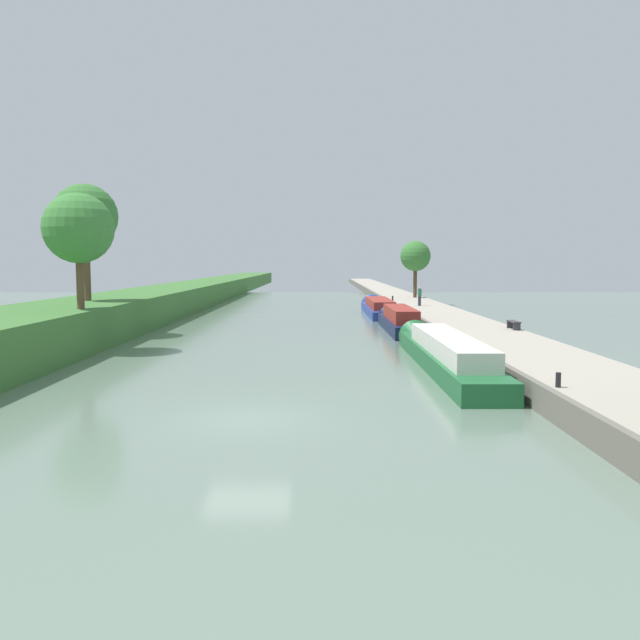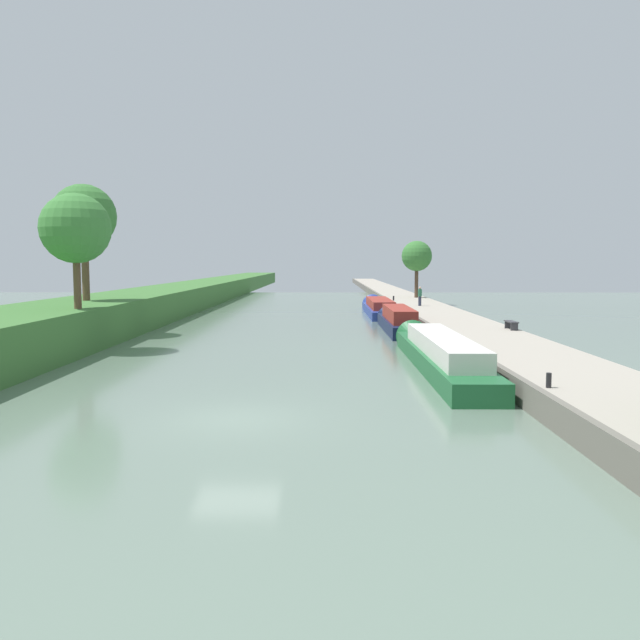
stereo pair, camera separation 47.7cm
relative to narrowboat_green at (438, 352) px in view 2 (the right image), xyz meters
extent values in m
plane|color=slate|center=(-7.54, -9.58, -0.64)|extent=(160.00, 160.00, 0.00)
cube|color=#A89E8E|center=(3.70, -9.58, -0.22)|extent=(4.46, 260.00, 0.83)
cube|color=#6B665B|center=(1.35, -9.58, -0.20)|extent=(0.25, 260.00, 0.88)
cube|color=#1E6033|center=(0.00, -0.59, -0.24)|extent=(1.97, 15.41, 0.79)
cube|color=silver|center=(0.00, -1.36, 0.52)|extent=(1.61, 10.79, 0.75)
cone|color=#1E6033|center=(0.00, 7.71, -0.24)|extent=(1.87, 1.18, 1.87)
cube|color=#141E42|center=(-0.12, 14.69, -0.25)|extent=(1.82, 11.01, 0.78)
cube|color=maroon|center=(-0.12, 14.14, 0.57)|extent=(1.49, 7.71, 0.86)
cone|color=#141E42|center=(-0.12, 20.74, -0.25)|extent=(1.73, 1.09, 1.73)
cube|color=#283D93|center=(-0.24, 28.37, -0.28)|extent=(2.18, 13.63, 0.71)
cube|color=maroon|center=(-0.24, 27.69, 0.42)|extent=(1.79, 9.54, 0.70)
cone|color=#283D93|center=(-0.24, 35.84, -0.28)|extent=(2.07, 1.31, 2.07)
cylinder|color=#4C3828|center=(4.76, 40.93, 1.95)|extent=(0.39, 0.39, 3.53)
sphere|color=#387533|center=(4.76, 40.93, 4.61)|extent=(3.22, 3.22, 3.22)
cylinder|color=brown|center=(-19.77, 11.73, 3.62)|extent=(0.45, 0.45, 4.09)
sphere|color=#387533|center=(-19.77, 11.73, 6.75)|extent=(3.93, 3.93, 3.93)
cylinder|color=brown|center=(-17.57, 4.60, 3.13)|extent=(0.37, 0.37, 3.10)
sphere|color=#3D7F38|center=(-17.57, 4.60, 5.65)|extent=(3.54, 3.54, 3.54)
cylinder|color=#282D42|center=(3.21, 27.66, 0.60)|extent=(0.26, 0.26, 0.82)
cylinder|color=#286647|center=(3.21, 27.66, 1.32)|extent=(0.34, 0.34, 0.62)
sphere|color=tan|center=(3.21, 27.66, 1.74)|extent=(0.22, 0.22, 0.22)
cylinder|color=black|center=(1.78, -8.97, 0.41)|extent=(0.16, 0.16, 0.45)
cylinder|color=black|center=(1.78, 35.57, 0.41)|extent=(0.16, 0.16, 0.45)
cube|color=#333338|center=(5.48, 7.36, 0.39)|extent=(0.40, 0.08, 0.41)
cube|color=#333338|center=(5.48, 8.56, 0.39)|extent=(0.40, 0.08, 0.41)
cube|color=#38383D|center=(5.48, 7.96, 0.63)|extent=(0.44, 1.50, 0.06)
camera|label=1|loc=(-5.40, -28.18, 3.94)|focal=36.33mm
camera|label=2|loc=(-4.92, -28.18, 3.94)|focal=36.33mm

